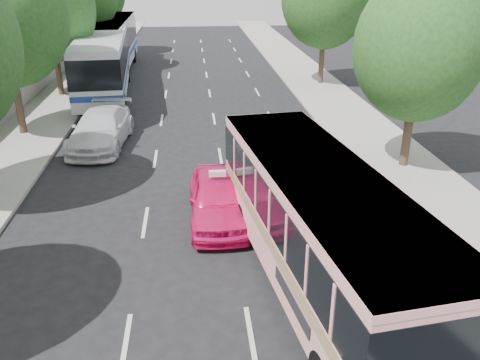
{
  "coord_description": "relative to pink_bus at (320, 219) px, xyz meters",
  "views": [
    {
      "loc": [
        -0.16,
        -11.38,
        8.09
      ],
      "look_at": [
        1.27,
        3.57,
        1.6
      ],
      "focal_mm": 38.0,
      "sensor_mm": 36.0,
      "label": 1
    }
  ],
  "objects": [
    {
      "name": "sidewalk_right",
      "position": [
        5.56,
        20.25,
        -2.04
      ],
      "size": [
        4.0,
        90.0,
        0.12
      ],
      "primitive_type": "cube",
      "color": "#9E998E",
      "rests_on": "ground"
    },
    {
      "name": "pink_taxi",
      "position": [
        -2.37,
        4.19,
        -1.3
      ],
      "size": [
        1.91,
        4.73,
        1.61
      ],
      "primitive_type": "imported",
      "rotation": [
        0.0,
        0.0,
        0.0
      ],
      "color": "#F01467",
      "rests_on": "ground"
    },
    {
      "name": "pink_bus",
      "position": [
        0.0,
        0.0,
        0.0
      ],
      "size": [
        4.06,
        10.86,
        3.38
      ],
      "rotation": [
        0.0,
        0.0,
        0.13
      ],
      "color": "#FEA5A3",
      "rests_on": "ground"
    },
    {
      "name": "tree_right_near",
      "position": [
        5.84,
        8.19,
        3.1
      ],
      "size": [
        5.1,
        5.1,
        7.95
      ],
      "color": "#38281E",
      "rests_on": "ground"
    },
    {
      "name": "tour_coach_rear",
      "position": [
        -9.24,
        29.93,
        0.31
      ],
      "size": [
        3.1,
        13.45,
        4.01
      ],
      "rotation": [
        0.0,
        0.0,
        0.02
      ],
      "color": "silver",
      "rests_on": "ground"
    },
    {
      "name": "ground",
      "position": [
        -2.94,
        0.25,
        -2.1
      ],
      "size": [
        120.0,
        120.0,
        0.0
      ],
      "primitive_type": "plane",
      "color": "black",
      "rests_on": "ground"
    },
    {
      "name": "tree_left_d",
      "position": [
        -11.46,
        22.19,
        3.53
      ],
      "size": [
        5.52,
        5.52,
        8.6
      ],
      "color": "#38281E",
      "rests_on": "ground"
    },
    {
      "name": "taxi_roof_sign",
      "position": [
        -2.37,
        4.19,
        -0.4
      ],
      "size": [
        0.55,
        0.18,
        0.18
      ],
      "primitive_type": "cube",
      "rotation": [
        0.0,
        0.0,
        0.0
      ],
      "color": "silver",
      "rests_on": "pink_taxi"
    },
    {
      "name": "sidewalk_left",
      "position": [
        -11.44,
        20.25,
        -2.03
      ],
      "size": [
        4.0,
        90.0,
        0.15
      ],
      "primitive_type": "cube",
      "color": "#9E998E",
      "rests_on": "ground"
    },
    {
      "name": "low_wall",
      "position": [
        -13.24,
        20.25,
        -1.2
      ],
      "size": [
        0.3,
        90.0,
        1.5
      ],
      "primitive_type": "cube",
      "color": "#9E998E",
      "rests_on": "sidewalk_left"
    },
    {
      "name": "tour_coach_front",
      "position": [
        -8.63,
        22.12,
        0.22
      ],
      "size": [
        3.78,
        13.06,
        3.86
      ],
      "rotation": [
        0.0,
        0.0,
        0.08
      ],
      "color": "silver",
      "rests_on": "ground"
    },
    {
      "name": "white_pickup",
      "position": [
        -7.44,
        12.28,
        -1.27
      ],
      "size": [
        2.78,
        5.92,
        1.67
      ],
      "primitive_type": "imported",
      "rotation": [
        0.0,
        0.0,
        -0.08
      ],
      "color": "silver",
      "rests_on": "ground"
    },
    {
      "name": "tree_left_c",
      "position": [
        -11.56,
        14.19,
        4.02
      ],
      "size": [
        6.0,
        6.0,
        9.35
      ],
      "color": "#38281E",
      "rests_on": "ground"
    }
  ]
}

